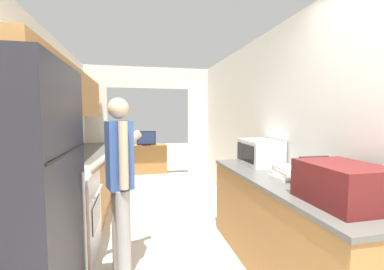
% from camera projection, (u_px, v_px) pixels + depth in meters
% --- Properties ---
extents(wall_left, '(0.38, 7.17, 2.50)m').
position_uv_depth(wall_left, '(44.00, 116.00, 2.84)').
color(wall_left, silver).
rests_on(wall_left, ground_plane).
extents(wall_right, '(0.06, 7.17, 2.50)m').
position_uv_depth(wall_right, '(279.00, 134.00, 2.99)').
color(wall_right, silver).
rests_on(wall_right, ground_plane).
extents(wall_far_with_doorway, '(3.05, 0.06, 2.50)m').
position_uv_depth(wall_far_with_doorway, '(149.00, 116.00, 5.63)').
color(wall_far_with_doorway, silver).
rests_on(wall_far_with_doorway, ground_plane).
extents(counter_left, '(0.62, 3.59, 0.90)m').
position_uv_depth(counter_left, '(86.00, 183.00, 3.85)').
color(counter_left, '#9E6B38').
rests_on(counter_left, ground_plane).
extents(counter_right, '(0.62, 2.13, 0.90)m').
position_uv_depth(counter_right, '(283.00, 227.00, 2.36)').
color(counter_right, '#9E6B38').
rests_on(counter_right, ground_plane).
extents(refrigerator, '(0.70, 0.82, 1.77)m').
position_uv_depth(refrigerator, '(6.00, 224.00, 1.41)').
color(refrigerator, black).
rests_on(refrigerator, ground_plane).
extents(range_oven, '(0.66, 0.74, 1.04)m').
position_uv_depth(range_oven, '(64.00, 216.00, 2.61)').
color(range_oven, '#B7B7BC').
rests_on(range_oven, ground_plane).
extents(person, '(0.52, 0.44, 1.63)m').
position_uv_depth(person, '(120.00, 182.00, 2.32)').
color(person, '#9E9E9E').
rests_on(person, ground_plane).
extents(suitcase, '(0.40, 0.55, 0.27)m').
position_uv_depth(suitcase, '(342.00, 184.00, 1.67)').
color(suitcase, '#5B1919').
rests_on(suitcase, counter_right).
extents(microwave, '(0.36, 0.52, 0.29)m').
position_uv_depth(microwave, '(260.00, 152.00, 2.99)').
color(microwave, white).
rests_on(microwave, counter_right).
extents(book_stack, '(0.23, 0.31, 0.11)m').
position_uv_depth(book_stack, '(287.00, 173.00, 2.33)').
color(book_stack, white).
rests_on(book_stack, counter_right).
extents(tv_cabinet, '(1.00, 0.42, 0.71)m').
position_uv_depth(tv_cabinet, '(147.00, 159.00, 6.48)').
color(tv_cabinet, '#9E6B38').
rests_on(tv_cabinet, ground_plane).
extents(television, '(0.47, 0.16, 0.36)m').
position_uv_depth(television, '(146.00, 138.00, 6.39)').
color(television, black).
rests_on(television, tv_cabinet).
extents(knife, '(0.16, 0.29, 0.02)m').
position_uv_depth(knife, '(70.00, 162.00, 3.12)').
color(knife, '#B7B7BC').
rests_on(knife, counter_left).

